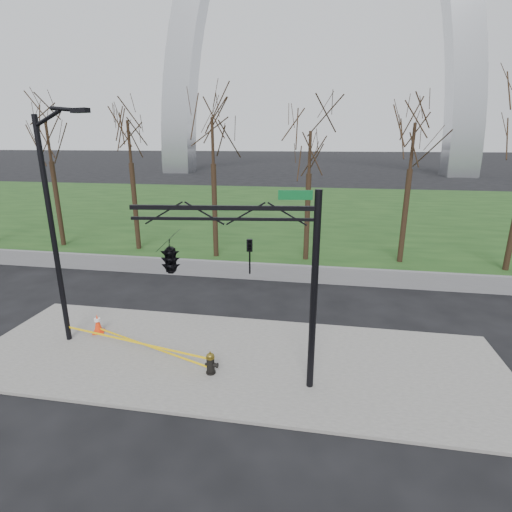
% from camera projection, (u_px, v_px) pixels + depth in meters
% --- Properties ---
extents(ground, '(500.00, 500.00, 0.00)m').
position_uv_depth(ground, '(233.00, 360.00, 13.19)').
color(ground, black).
rests_on(ground, ground).
extents(sidewalk, '(18.00, 6.00, 0.10)m').
position_uv_depth(sidewalk, '(233.00, 358.00, 13.17)').
color(sidewalk, slate).
rests_on(sidewalk, ground).
extents(grass_strip, '(120.00, 40.00, 0.06)m').
position_uv_depth(grass_strip, '(296.00, 209.00, 41.47)').
color(grass_strip, '#193914').
rests_on(grass_strip, ground).
extents(guardrail, '(60.00, 0.30, 0.90)m').
position_uv_depth(guardrail, '(267.00, 272.00, 20.60)').
color(guardrail, '#59595B').
rests_on(guardrail, ground).
extents(gateway_arch, '(66.00, 6.00, 65.00)m').
position_uv_depth(gateway_arch, '(318.00, 4.00, 74.50)').
color(gateway_arch, silver).
rests_on(gateway_arch, ground).
extents(tree_row, '(44.06, 4.00, 9.34)m').
position_uv_depth(tree_row, '(261.00, 184.00, 23.31)').
color(tree_row, black).
rests_on(tree_row, ground).
extents(fire_hydrant, '(0.47, 0.31, 0.76)m').
position_uv_depth(fire_hydrant, '(211.00, 363.00, 12.15)').
color(fire_hydrant, black).
rests_on(fire_hydrant, sidewalk).
extents(traffic_cone, '(0.51, 0.51, 0.76)m').
position_uv_depth(traffic_cone, '(98.00, 323.00, 14.73)').
color(traffic_cone, '#FA350D').
rests_on(traffic_cone, sidewalk).
extents(street_light, '(2.35, 0.78, 8.21)m').
position_uv_depth(street_light, '(55.00, 218.00, 12.94)').
color(street_light, black).
rests_on(street_light, ground).
extents(traffic_signal_mast, '(5.07, 2.53, 6.00)m').
position_uv_depth(traffic_signal_mast, '(198.00, 256.00, 10.60)').
color(traffic_signal_mast, black).
rests_on(traffic_signal_mast, ground).
extents(caution_tape, '(5.83, 1.88, 0.40)m').
position_uv_depth(caution_tape, '(141.00, 344.00, 13.32)').
color(caution_tape, yellow).
rests_on(caution_tape, ground).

